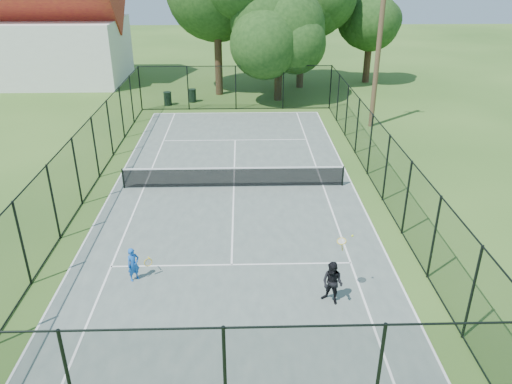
{
  "coord_description": "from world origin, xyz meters",
  "views": [
    {
      "loc": [
        0.43,
        -20.79,
        9.64
      ],
      "look_at": [
        0.93,
        -3.0,
        1.2
      ],
      "focal_mm": 35.0,
      "sensor_mm": 36.0,
      "label": 1
    }
  ],
  "objects_px": {
    "tennis_net": "(234,176)",
    "utility_pole": "(378,56)",
    "player_blue": "(134,264)",
    "trash_bin_left": "(168,99)",
    "player_black": "(332,283)",
    "trash_bin_right": "(192,95)"
  },
  "relations": [
    {
      "from": "tennis_net",
      "to": "trash_bin_left",
      "type": "relative_size",
      "value": 10.58
    },
    {
      "from": "tennis_net",
      "to": "trash_bin_left",
      "type": "bearing_deg",
      "value": 108.93
    },
    {
      "from": "tennis_net",
      "to": "player_blue",
      "type": "bearing_deg",
      "value": -113.7
    },
    {
      "from": "trash_bin_left",
      "to": "utility_pole",
      "type": "distance_m",
      "value": 14.8
    },
    {
      "from": "tennis_net",
      "to": "trash_bin_left",
      "type": "height_order",
      "value": "tennis_net"
    },
    {
      "from": "trash_bin_right",
      "to": "utility_pole",
      "type": "xyz_separation_m",
      "value": [
        11.65,
        -6.0,
        3.8
      ]
    },
    {
      "from": "trash_bin_left",
      "to": "player_blue",
      "type": "distance_m",
      "value": 21.41
    },
    {
      "from": "trash_bin_left",
      "to": "player_black",
      "type": "relative_size",
      "value": 0.45
    },
    {
      "from": "player_blue",
      "to": "trash_bin_right",
      "type": "bearing_deg",
      "value": 90.11
    },
    {
      "from": "player_blue",
      "to": "player_black",
      "type": "height_order",
      "value": "player_black"
    },
    {
      "from": "tennis_net",
      "to": "utility_pole",
      "type": "bearing_deg",
      "value": 46.75
    },
    {
      "from": "trash_bin_left",
      "to": "player_black",
      "type": "distance_m",
      "value": 24.05
    },
    {
      "from": "trash_bin_right",
      "to": "utility_pole",
      "type": "relative_size",
      "value": 0.11
    },
    {
      "from": "tennis_net",
      "to": "trash_bin_right",
      "type": "bearing_deg",
      "value": 101.98
    },
    {
      "from": "utility_pole",
      "to": "player_black",
      "type": "height_order",
      "value": "utility_pole"
    },
    {
      "from": "trash_bin_left",
      "to": "utility_pole",
      "type": "height_order",
      "value": "utility_pole"
    },
    {
      "from": "tennis_net",
      "to": "utility_pole",
      "type": "xyz_separation_m",
      "value": [
        8.47,
        9.0,
        3.7
      ]
    },
    {
      "from": "tennis_net",
      "to": "utility_pole",
      "type": "relative_size",
      "value": 1.19
    },
    {
      "from": "utility_pole",
      "to": "player_black",
      "type": "bearing_deg",
      "value": -107.11
    },
    {
      "from": "trash_bin_left",
      "to": "utility_pole",
      "type": "xyz_separation_m",
      "value": [
        13.33,
        -5.18,
        3.8
      ]
    },
    {
      "from": "player_blue",
      "to": "player_black",
      "type": "bearing_deg",
      "value": -12.36
    },
    {
      "from": "utility_pole",
      "to": "player_blue",
      "type": "relative_size",
      "value": 7.29
    }
  ]
}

